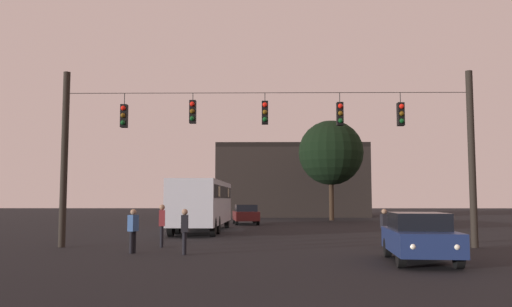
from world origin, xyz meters
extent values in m
plane|color=black|center=(0.00, 24.50, 0.00)|extent=(168.00, 168.00, 0.00)
cylinder|color=black|center=(-8.33, 15.20, 3.61)|extent=(0.28, 0.28, 7.22)
cylinder|color=black|center=(8.33, 15.20, 3.61)|extent=(0.28, 0.28, 7.22)
cylinder|color=black|center=(0.00, 15.20, 6.32)|extent=(16.66, 0.02, 0.02)
cylinder|color=black|center=(-5.90, 15.20, 6.07)|extent=(0.03, 0.03, 0.47)
cube|color=black|center=(-5.90, 15.20, 5.36)|extent=(0.26, 0.32, 0.95)
sphere|color=red|center=(-5.90, 15.02, 5.66)|extent=(0.20, 0.20, 0.20)
sphere|color=#5B3D0C|center=(-5.90, 15.02, 5.36)|extent=(0.20, 0.20, 0.20)
sphere|color=#0C4219|center=(-5.90, 15.02, 5.06)|extent=(0.20, 0.20, 0.20)
cylinder|color=black|center=(-3.06, 15.20, 6.16)|extent=(0.03, 0.03, 0.31)
cube|color=black|center=(-3.06, 15.20, 5.53)|extent=(0.26, 0.32, 0.95)
sphere|color=red|center=(-3.06, 15.02, 5.83)|extent=(0.20, 0.20, 0.20)
sphere|color=#5B3D0C|center=(-3.06, 15.02, 5.53)|extent=(0.20, 0.20, 0.20)
sphere|color=#0C4219|center=(-3.06, 15.02, 5.23)|extent=(0.20, 0.20, 0.20)
cylinder|color=black|center=(-0.08, 15.20, 6.14)|extent=(0.03, 0.03, 0.34)
cube|color=black|center=(-0.08, 15.20, 5.49)|extent=(0.26, 0.32, 0.95)
sphere|color=red|center=(-0.08, 15.02, 5.79)|extent=(0.20, 0.20, 0.20)
sphere|color=#5B3D0C|center=(-0.08, 15.02, 5.49)|extent=(0.20, 0.20, 0.20)
sphere|color=#0C4219|center=(-0.08, 15.02, 5.19)|extent=(0.20, 0.20, 0.20)
cylinder|color=black|center=(3.00, 15.20, 6.11)|extent=(0.03, 0.03, 0.40)
cube|color=black|center=(3.00, 15.20, 5.43)|extent=(0.26, 0.32, 0.95)
sphere|color=red|center=(3.00, 15.02, 5.73)|extent=(0.20, 0.20, 0.20)
sphere|color=#5B3D0C|center=(3.00, 15.02, 5.43)|extent=(0.20, 0.20, 0.20)
sphere|color=#0C4219|center=(3.00, 15.02, 5.13)|extent=(0.20, 0.20, 0.20)
cylinder|color=black|center=(5.49, 15.20, 6.10)|extent=(0.03, 0.03, 0.42)
cube|color=black|center=(5.49, 15.20, 5.41)|extent=(0.26, 0.32, 0.95)
sphere|color=red|center=(5.49, 15.02, 5.71)|extent=(0.20, 0.20, 0.20)
sphere|color=#5B3D0C|center=(5.49, 15.02, 5.41)|extent=(0.20, 0.20, 0.20)
sphere|color=#0C4219|center=(5.49, 15.02, 5.11)|extent=(0.20, 0.20, 0.20)
cube|color=#B7BCC6|center=(-3.79, 25.59, 1.75)|extent=(2.71, 11.05, 2.50)
cube|color=black|center=(-3.79, 25.59, 2.36)|extent=(2.73, 10.39, 0.70)
cylinder|color=black|center=(-4.83, 29.57, 0.50)|extent=(0.30, 1.01, 1.00)
cylinder|color=black|center=(-2.61, 29.53, 0.50)|extent=(0.30, 1.01, 1.00)
cylinder|color=black|center=(-4.95, 23.41, 0.50)|extent=(0.30, 1.01, 1.00)
cylinder|color=black|center=(-2.73, 23.37, 0.50)|extent=(0.30, 1.01, 1.00)
cylinder|color=black|center=(-4.98, 21.44, 0.50)|extent=(0.30, 1.01, 1.00)
cylinder|color=black|center=(-2.76, 21.39, 0.50)|extent=(0.30, 1.01, 1.00)
cube|color=beige|center=(-3.73, 28.89, 2.36)|extent=(2.57, 0.85, 0.56)
cube|color=beige|center=(-3.85, 22.84, 2.36)|extent=(2.57, 0.85, 0.56)
cube|color=navy|center=(4.67, 10.23, 0.66)|extent=(2.23, 4.46, 0.68)
cube|color=black|center=(4.68, 10.38, 1.26)|extent=(1.81, 2.47, 0.52)
cylinder|color=black|center=(5.31, 8.74, 0.32)|extent=(0.28, 0.66, 0.64)
cylinder|color=black|center=(3.74, 8.90, 0.32)|extent=(0.28, 0.66, 0.64)
cylinder|color=black|center=(5.60, 11.56, 0.32)|extent=(0.28, 0.66, 0.64)
cylinder|color=black|center=(4.03, 11.72, 0.32)|extent=(0.28, 0.66, 0.64)
sphere|color=white|center=(5.03, 8.08, 0.66)|extent=(0.18, 0.18, 0.18)
sphere|color=white|center=(3.88, 8.20, 0.66)|extent=(0.18, 0.18, 0.18)
cube|color=#511919|center=(-1.51, 34.97, 0.66)|extent=(2.28, 4.48, 0.68)
cube|color=black|center=(-1.50, 34.82, 1.26)|extent=(1.84, 2.49, 0.52)
cylinder|color=black|center=(-2.46, 36.28, 0.32)|extent=(0.29, 0.66, 0.64)
cylinder|color=black|center=(-0.89, 36.47, 0.32)|extent=(0.29, 0.66, 0.64)
cylinder|color=black|center=(-2.14, 33.46, 0.32)|extent=(0.29, 0.66, 0.64)
cylinder|color=black|center=(-0.57, 33.65, 0.32)|extent=(0.29, 0.66, 0.64)
sphere|color=white|center=(-2.33, 36.98, 0.66)|extent=(0.18, 0.18, 0.18)
sphere|color=white|center=(-1.18, 37.12, 0.66)|extent=(0.18, 0.18, 0.18)
cylinder|color=black|center=(-2.94, 12.47, 0.40)|extent=(0.14, 0.14, 0.79)
cylinder|color=black|center=(-2.92, 12.31, 0.40)|extent=(0.14, 0.14, 0.79)
cube|color=black|center=(-2.93, 12.39, 1.09)|extent=(0.27, 0.38, 0.59)
sphere|color=#8C6B51|center=(-2.93, 12.39, 1.49)|extent=(0.21, 0.21, 0.21)
cylinder|color=black|center=(-4.29, 15.33, 0.43)|extent=(0.14, 0.14, 0.85)
cylinder|color=black|center=(-4.27, 15.18, 0.43)|extent=(0.14, 0.14, 0.85)
cube|color=maroon|center=(-4.28, 15.25, 1.17)|extent=(0.30, 0.40, 0.64)
sphere|color=#8C6B51|center=(-4.28, 15.25, 1.61)|extent=(0.23, 0.23, 0.23)
cylinder|color=black|center=(4.72, 15.30, 0.38)|extent=(0.14, 0.14, 0.77)
cylinder|color=black|center=(4.74, 15.14, 0.38)|extent=(0.14, 0.14, 0.77)
cube|color=black|center=(4.73, 15.22, 1.05)|extent=(0.27, 0.38, 0.58)
sphere|color=#8C6B51|center=(4.73, 15.22, 1.45)|extent=(0.21, 0.21, 0.21)
cylinder|color=black|center=(-4.90, 12.79, 0.39)|extent=(0.14, 0.14, 0.78)
cylinder|color=black|center=(-4.84, 12.94, 0.39)|extent=(0.14, 0.14, 0.78)
cube|color=#2D4C7F|center=(-4.87, 12.87, 1.08)|extent=(0.36, 0.42, 0.59)
sphere|color=#8C6B51|center=(-4.87, 12.87, 1.48)|extent=(0.21, 0.21, 0.21)
cube|color=black|center=(3.03, 54.81, 3.76)|extent=(16.53, 10.48, 7.51)
cube|color=black|center=(3.03, 54.81, 7.76)|extent=(16.53, 10.48, 0.50)
cylinder|color=#2D2116|center=(6.17, 42.78, 2.08)|extent=(0.43, 0.43, 4.16)
sphere|color=black|center=(6.17, 42.78, 6.27)|extent=(6.02, 6.02, 6.02)
camera|label=1|loc=(-0.17, -6.30, 1.94)|focal=37.07mm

